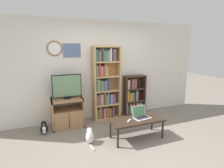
{
  "coord_description": "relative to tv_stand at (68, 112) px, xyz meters",
  "views": [
    {
      "loc": [
        -1.34,
        -2.62,
        1.91
      ],
      "look_at": [
        0.06,
        1.0,
        1.09
      ],
      "focal_mm": 28.0,
      "sensor_mm": 36.0,
      "label": 1
    }
  ],
  "objects": [
    {
      "name": "coffee_table",
      "position": [
        1.29,
        -1.12,
        0.03
      ],
      "size": [
        1.12,
        0.49,
        0.43
      ],
      "color": "#332319",
      "rests_on": "ground_plane"
    },
    {
      "name": "tv_stand",
      "position": [
        0.0,
        0.0,
        0.0
      ],
      "size": [
        0.74,
        0.52,
        0.7
      ],
      "color": "#9E754C",
      "rests_on": "ground_plane"
    },
    {
      "name": "wall_back",
      "position": [
        0.88,
        0.33,
        0.95
      ],
      "size": [
        6.11,
        0.09,
        2.6
      ],
      "color": "silver",
      "rests_on": "ground_plane"
    },
    {
      "name": "remote_near_laptop",
      "position": [
        1.09,
        -1.15,
        0.08
      ],
      "size": [
        0.15,
        0.14,
        0.02
      ],
      "rotation": [
        0.0,
        0.0,
        2.33
      ],
      "color": "#99999E",
      "rests_on": "coffee_table"
    },
    {
      "name": "laptop",
      "position": [
        1.4,
        -1.07,
        0.14
      ],
      "size": [
        0.38,
        0.31,
        0.24
      ],
      "rotation": [
        0.0,
        0.0,
        0.14
      ],
      "color": "silver",
      "rests_on": "coffee_table"
    },
    {
      "name": "television",
      "position": [
        0.02,
        0.02,
        0.64
      ],
      "size": [
        0.68,
        0.18,
        0.58
      ],
      "color": "black",
      "rests_on": "tv_stand"
    },
    {
      "name": "bookshelf_short",
      "position": [
        1.88,
        0.18,
        0.16
      ],
      "size": [
        0.63,
        0.24,
        1.13
      ],
      "color": "#3D281E",
      "rests_on": "ground_plane"
    },
    {
      "name": "penguin_figurine",
      "position": [
        -0.56,
        -0.23,
        -0.21
      ],
      "size": [
        0.17,
        0.15,
        0.32
      ],
      "color": "black",
      "rests_on": "ground_plane"
    },
    {
      "name": "bookshelf_tall",
      "position": [
        1.01,
        0.15,
        0.59
      ],
      "size": [
        0.71,
        0.3,
        1.94
      ],
      "color": "tan",
      "rests_on": "ground_plane"
    },
    {
      "name": "ground_plane",
      "position": [
        0.89,
        -1.52,
        -0.35
      ],
      "size": [
        18.0,
        18.0,
        0.0
      ],
      "primitive_type": "plane",
      "color": "gray"
    },
    {
      "name": "cat",
      "position": [
        0.31,
        -0.94,
        -0.21
      ],
      "size": [
        0.21,
        0.44,
        0.31
      ],
      "rotation": [
        0.0,
        0.0,
        -0.26
      ],
      "color": "white",
      "rests_on": "ground_plane"
    }
  ]
}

